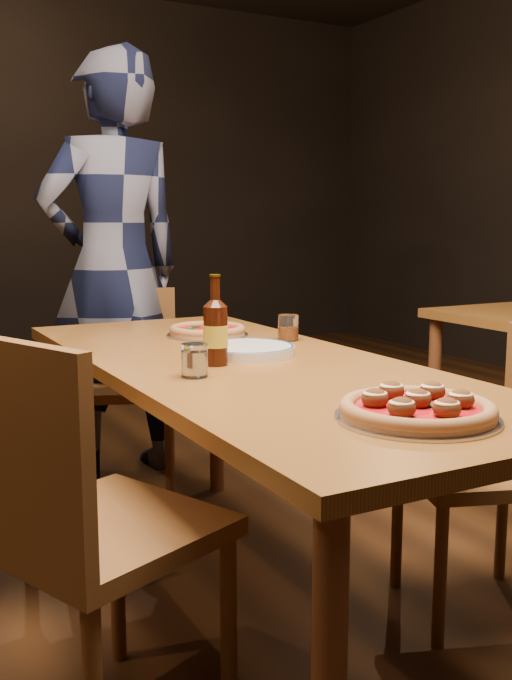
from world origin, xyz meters
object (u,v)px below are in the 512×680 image
plate_stack (248,350)px  diner (114,268)px  chair_end (127,386)px  water_glass (195,360)px  table_main (248,386)px  chair_main_nw (104,526)px  pizza_meatball (417,408)px  beer_bottle (216,334)px  pizza_margherita (207,331)px  chair_main_e (477,469)px  amber_glass (288,328)px

plate_stack → diner: size_ratio=0.15×
chair_end → diner: size_ratio=0.47×
plate_stack → water_glass: bearing=-140.3°
table_main → chair_main_nw: size_ratio=2.06×
chair_main_nw → pizza_meatball: 0.73m
beer_bottle → plate_stack: bearing=34.2°
pizza_margherita → water_glass: bearing=-117.2°
pizza_margherita → plate_stack: pizza_margherita is taller
beer_bottle → chair_main_e: bearing=-26.1°
plate_stack → amber_glass: bearing=35.5°
beer_bottle → diner: (0.15, 1.37, 0.10)m
table_main → pizza_margherita: (0.10, 0.50, 0.09)m
chair_main_nw → plate_stack: bearing=-75.7°
table_main → chair_main_e: chair_main_e is taller
chair_main_e → chair_end: bearing=-140.3°
water_glass → amber_glass: 0.66m
pizza_meatball → diner: 2.10m
chair_main_e → beer_bottle: bearing=-96.5°
pizza_margherita → chair_main_nw: bearing=-127.2°
chair_main_e → diner: diner is taller
chair_main_e → diner: 1.85m
table_main → chair_main_nw: bearing=-147.7°
chair_main_nw → beer_bottle: beer_bottle is taller
chair_main_nw → amber_glass: chair_main_nw is taller
water_glass → pizza_margherita: bearing=62.8°
plate_stack → pizza_margherita: bearing=83.1°
pizza_meatball → beer_bottle: bearing=98.9°
pizza_meatball → plate_stack: bearing=87.0°
pizza_meatball → pizza_margherita: size_ratio=1.18×
pizza_meatball → amber_glass: (0.29, 1.01, 0.02)m
chair_main_nw → diner: diner is taller
chair_end → plate_stack: chair_end is taller
chair_main_e → chair_end: size_ratio=0.99×
pizza_meatball → amber_glass: size_ratio=3.91×
diner → water_glass: bearing=73.3°
amber_glass → chair_end: bearing=107.1°
beer_bottle → water_glass: 0.17m
table_main → chair_main_nw: 0.66m
pizza_margherita → pizza_meatball: bearing=-94.3°
chair_main_nw → pizza_meatball: chair_main_nw is taller
chair_main_e → pizza_meatball: 0.76m
chair_main_nw → beer_bottle: bearing=-74.7°
pizza_meatball → water_glass: size_ratio=3.89×
pizza_meatball → diner: size_ratio=0.18×
table_main → water_glass: water_glass is taller
chair_end → pizza_margherita: size_ratio=3.11×
chair_main_nw → water_glass: bearing=-78.3°
pizza_meatball → amber_glass: amber_glass is taller
chair_main_e → pizza_meatball: bearing=-35.8°
plate_stack → beer_bottle: bearing=-145.8°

